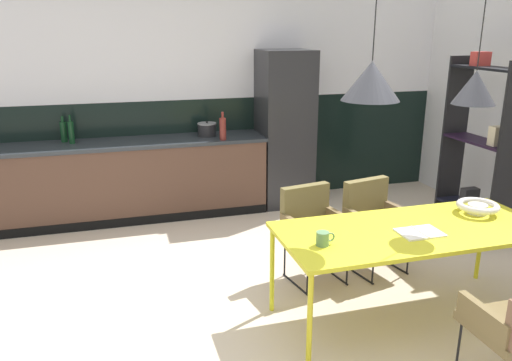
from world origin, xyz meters
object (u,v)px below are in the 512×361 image
armchair_by_stool (312,222)px  bottle_spice_small (223,129)px  bottle_oil_tall (71,132)px  open_book (420,233)px  armchair_far_side (373,215)px  bottle_wine_green (64,131)px  refrigerator_column (285,129)px  open_shelf_unit (480,145)px  fruit_bowl (478,207)px  mug_tall_blue (323,239)px  pendant_lamp_over_table_far (475,87)px  cooking_pot (207,129)px  pendant_lamp_over_table_near (371,81)px  dining_table (413,233)px

armchair_by_stool → bottle_spice_small: (-0.39, 1.75, 0.51)m
bottle_oil_tall → open_book: bearing=-50.0°
armchair_far_side → bottle_wine_green: bottle_wine_green is taller
armchair_far_side → refrigerator_column: bearing=-96.6°
bottle_wine_green → open_shelf_unit: (4.18, -1.63, -0.07)m
bottle_oil_tall → open_shelf_unit: bearing=-20.4°
fruit_bowl → mug_tall_blue: size_ratio=2.44×
mug_tall_blue → bottle_wine_green: size_ratio=0.46×
bottle_wine_green → pendant_lamp_over_table_far: size_ratio=0.31×
fruit_bowl → cooking_pot: size_ratio=1.45×
armchair_far_side → bottle_spice_small: bearing=-71.7°
armchair_far_side → fruit_bowl: size_ratio=2.53×
open_book → refrigerator_column: bearing=90.1°
refrigerator_column → bottle_spice_small: bearing=-164.6°
bottle_oil_tall → pendant_lamp_over_table_near: 3.57m
cooking_pot → bottle_spice_small: (0.13, -0.27, 0.05)m
fruit_bowl → armchair_by_stool: bearing=148.1°
fruit_bowl → bottle_spice_small: 2.86m
armchair_far_side → open_shelf_unit: (1.47, 0.48, 0.44)m
dining_table → bottle_spice_small: size_ratio=6.20×
armchair_by_stool → pendant_lamp_over_table_far: 1.67m
armchair_by_stool → mug_tall_blue: bearing=61.5°
dining_table → pendant_lamp_over_table_far: size_ratio=2.11×
cooking_pot → pendant_lamp_over_table_near: pendant_lamp_over_table_near is taller
refrigerator_column → mug_tall_blue: refrigerator_column is taller
mug_tall_blue → open_shelf_unit: (2.37, 1.41, 0.18)m
armchair_far_side → open_shelf_unit: 1.61m
mug_tall_blue → bottle_oil_tall: size_ratio=0.42×
armchair_by_stool → refrigerator_column: bearing=-112.7°
pendant_lamp_over_table_far → refrigerator_column: bearing=98.5°
bottle_wine_green → armchair_far_side: bearing=-37.9°
mug_tall_blue → pendant_lamp_over_table_near: pendant_lamp_over_table_near is taller
dining_table → armchair_far_side: bearing=79.7°
pendant_lamp_over_table_near → fruit_bowl: bearing=4.8°
bottle_spice_small → pendant_lamp_over_table_near: bearing=-80.1°
open_shelf_unit → armchair_by_stool: bearing=-76.3°
mug_tall_blue → pendant_lamp_over_table_near: size_ratio=0.15×
open_book → pendant_lamp_over_table_near: bearing=160.2°
open_book → cooking_pot: bearing=108.1°
cooking_pot → fruit_bowl: bearing=-59.1°
refrigerator_column → pendant_lamp_over_table_near: size_ratio=2.12×
refrigerator_column → mug_tall_blue: (-0.74, -2.88, -0.16)m
armchair_by_stool → pendant_lamp_over_table_far: pendant_lamp_over_table_far is taller
cooking_pot → pendant_lamp_over_table_near: size_ratio=0.25×
refrigerator_column → cooking_pot: (-0.95, 0.05, 0.04)m
armchair_by_stool → open_shelf_unit: 2.18m
open_book → open_shelf_unit: open_shelf_unit is taller
bottle_wine_green → pendant_lamp_over_table_near: bearing=-53.4°
bottle_spice_small → mug_tall_blue: bearing=-88.1°
bottle_spice_small → open_shelf_unit: bearing=-26.8°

